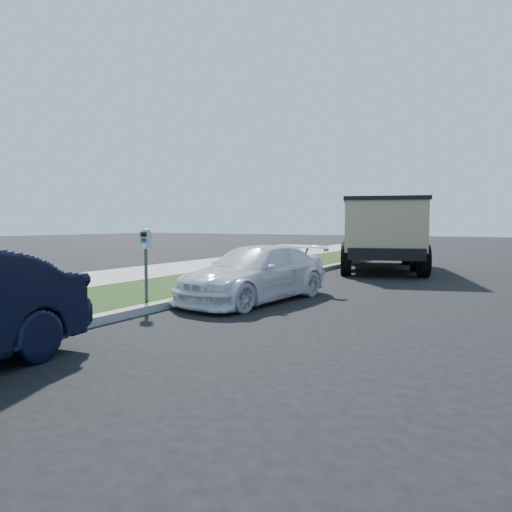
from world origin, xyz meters
The scene contains 5 objects.
ground centered at (0.00, 0.00, 0.00)m, with size 120.00×120.00×0.00m, color black.
streetside centered at (-5.57, 2.00, 0.07)m, with size 6.12×50.00×0.15m.
parking_meter centered at (-2.90, -0.79, 1.19)m, with size 0.22×0.17×1.46m.
white_wagon centered at (-1.52, 1.19, 0.60)m, with size 1.69×4.15×1.21m, color white.
dump_truck centered at (-1.11, 9.92, 1.51)m, with size 4.51×7.27×2.68m.
Camera 1 is at (3.54, -7.50, 1.69)m, focal length 32.00 mm.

